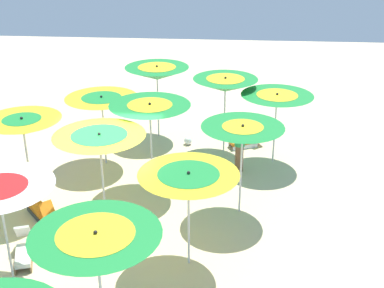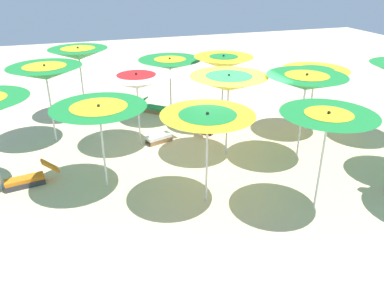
# 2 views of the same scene
# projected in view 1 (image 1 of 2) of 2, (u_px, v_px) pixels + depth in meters

# --- Properties ---
(ground) EXTENTS (40.10, 40.10, 0.04)m
(ground) POSITION_uv_depth(u_px,v_px,m) (108.00, 225.00, 12.78)
(ground) COLOR beige
(beach_umbrella_1) EXTENTS (2.24, 2.24, 2.21)m
(beach_umbrella_1) POSITION_uv_depth(u_px,v_px,m) (96.00, 242.00, 8.70)
(beach_umbrella_1) COLOR silver
(beach_umbrella_1) RESTS_ON ground
(beach_umbrella_2) EXTENTS (2.08, 2.08, 2.25)m
(beach_umbrella_2) POSITION_uv_depth(u_px,v_px,m) (189.00, 182.00, 10.56)
(beach_umbrella_2) COLOR silver
(beach_umbrella_2) RESTS_ON ground
(beach_umbrella_3) EXTENTS (2.01, 2.01, 2.40)m
(beach_umbrella_3) POSITION_uv_depth(u_px,v_px,m) (243.00, 132.00, 12.44)
(beach_umbrella_3) COLOR silver
(beach_umbrella_3) RESTS_ON ground
(beach_umbrella_4) EXTENTS (2.11, 2.11, 2.21)m
(beach_umbrella_4) POSITION_uv_depth(u_px,v_px,m) (277.00, 101.00, 15.15)
(beach_umbrella_4) COLOR silver
(beach_umbrella_4) RESTS_ON ground
(beach_umbrella_7) EXTENTS (2.13, 2.13, 2.43)m
(beach_umbrella_7) POSITION_uv_depth(u_px,v_px,m) (100.00, 143.00, 11.93)
(beach_umbrella_7) COLOR silver
(beach_umbrella_7) RESTS_ON ground
(beach_umbrella_8) EXTENTS (2.13, 2.13, 2.51)m
(beach_umbrella_8) POSITION_uv_depth(u_px,v_px,m) (150.00, 112.00, 13.52)
(beach_umbrella_8) COLOR silver
(beach_umbrella_8) RESTS_ON ground
(beach_umbrella_9) EXTENTS (1.98, 1.98, 2.45)m
(beach_umbrella_9) POSITION_uv_depth(u_px,v_px,m) (225.00, 85.00, 15.79)
(beach_umbrella_9) COLOR silver
(beach_umbrella_9) RESTS_ON ground
(beach_umbrella_12) EXTENTS (1.92, 1.92, 2.47)m
(beach_umbrella_12) POSITION_uv_depth(u_px,v_px,m) (23.00, 127.00, 12.69)
(beach_umbrella_12) COLOR silver
(beach_umbrella_12) RESTS_ON ground
(beach_umbrella_13) EXTENTS (2.11, 2.11, 2.16)m
(beach_umbrella_13) POSITION_uv_depth(u_px,v_px,m) (102.00, 103.00, 15.08)
(beach_umbrella_13) COLOR silver
(beach_umbrella_13) RESTS_ON ground
(beach_umbrella_14) EXTENTS (2.08, 2.08, 2.47)m
(beach_umbrella_14) POSITION_uv_depth(u_px,v_px,m) (157.00, 73.00, 16.89)
(beach_umbrella_14) COLOR silver
(beach_umbrella_14) RESTS_ON ground
(lounger_0) EXTENTS (1.12, 1.05, 0.62)m
(lounger_0) POSITION_uv_depth(u_px,v_px,m) (41.00, 210.00, 12.99)
(lounger_0) COLOR #333338
(lounger_0) RESTS_ON ground
(lounger_3) EXTENTS (1.20, 0.69, 0.68)m
(lounger_3) POSITION_uv_depth(u_px,v_px,m) (23.00, 251.00, 11.39)
(lounger_3) COLOR olive
(lounger_3) RESTS_ON ground
(lounger_4) EXTENTS (0.81, 1.19, 0.61)m
(lounger_4) POSITION_uv_depth(u_px,v_px,m) (246.00, 141.00, 16.88)
(lounger_4) COLOR silver
(lounger_4) RESTS_ON ground
(beachgoer_0) EXTENTS (0.30, 0.30, 1.78)m
(beachgoer_0) POSITION_uv_depth(u_px,v_px,m) (240.00, 142.00, 14.99)
(beachgoer_0) COLOR brown
(beachgoer_0) RESTS_ON ground
(beach_ball) EXTENTS (0.26, 0.26, 0.26)m
(beach_ball) POSITION_uv_depth(u_px,v_px,m) (188.00, 141.00, 17.06)
(beach_ball) COLOR white
(beach_ball) RESTS_ON ground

